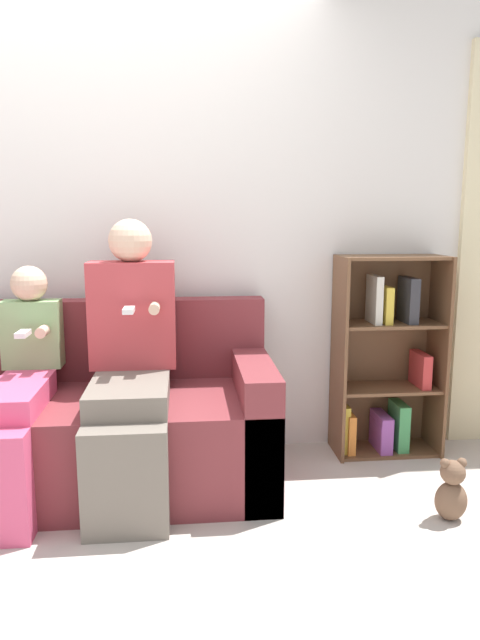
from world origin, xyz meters
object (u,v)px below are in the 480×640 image
Objects in this scene: couch at (69,428)px; adult_seated at (130,354)px; bookshelf at (385,366)px; teddy_bear at (452,491)px; child_seated at (19,387)px.

adult_seated reaches higher than couch.
bookshelf reaches higher than teddy_bear.
teddy_bear is at bearing -16.23° from couch.
adult_seated is at bearing -14.90° from couch.
couch is 1.79× the size of bookshelf.
adult_seated is 1.45m from bookshelf.
couch is at bearing 163.77° from teddy_bear.
child_seated is at bearing -173.38° from adult_seated.
adult_seated reaches higher than child_seated.
child_seated is 3.78× the size of teddy_bear.
child_seated is at bearing -142.14° from couch.
adult_seated is 1.21× the size of child_seated.
child_seated is at bearing 169.32° from teddy_bear.
adult_seated is 4.58× the size of teddy_bear.
couch is at bearing 37.86° from child_seated.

